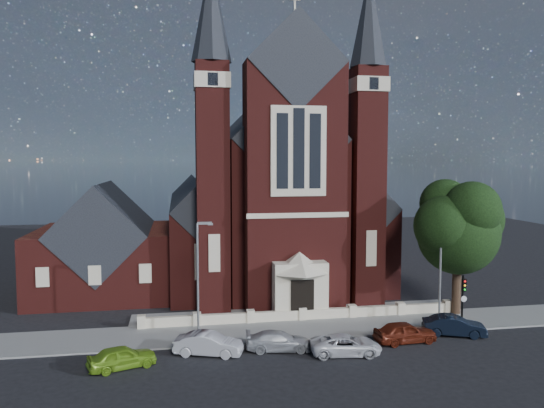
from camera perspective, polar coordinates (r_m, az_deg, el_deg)
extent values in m
plane|color=black|center=(49.69, 0.97, -9.60)|extent=(120.00, 120.00, 0.00)
cube|color=gray|center=(39.84, 3.95, -13.26)|extent=(60.00, 5.00, 0.12)
cube|color=gray|center=(43.56, 2.64, -11.67)|extent=(26.00, 3.00, 0.14)
cube|color=beige|center=(41.69, 3.26, -12.43)|extent=(24.00, 0.40, 0.90)
cube|color=#521916|center=(58.24, -0.91, -0.49)|extent=(10.00, 30.00, 14.00)
cube|color=black|center=(58.02, -0.92, 6.41)|extent=(10.00, 30.20, 10.00)
cube|color=#521916|center=(56.88, -8.24, -3.71)|extent=(5.00, 26.00, 8.00)
cube|color=#521916|center=(59.28, 6.43, -3.35)|extent=(5.00, 26.00, 8.00)
cube|color=black|center=(56.44, -8.29, 0.31)|extent=(5.01, 26.20, 5.01)
cube|color=black|center=(58.85, 6.47, 0.51)|extent=(5.01, 26.20, 5.01)
cube|color=#521916|center=(42.83, 2.40, 1.65)|extent=(8.00, 3.00, 20.00)
cube|color=black|center=(43.46, 2.45, 14.94)|extent=(8.00, 3.20, 8.00)
cube|color=beige|center=(41.26, 2.88, 5.70)|extent=(4.40, 0.15, 7.00)
cube|color=black|center=(41.20, 2.91, 5.98)|extent=(0.90, 0.08, 6.20)
cube|color=beige|center=(42.04, 2.96, -9.17)|extent=(4.20, 2.00, 4.40)
cube|color=black|center=(41.20, 3.29, -10.32)|extent=(1.80, 0.12, 3.20)
cone|color=beige|center=(41.57, 2.97, -6.23)|extent=(4.60, 4.60, 1.60)
cube|color=beige|center=(44.51, 2.47, 20.77)|extent=(0.15, 0.15, 1.60)
cube|color=#521916|center=(42.90, -6.40, 1.63)|extent=(2.60, 2.60, 20.00)
cube|color=beige|center=(43.29, -6.51, 12.94)|extent=(2.80, 2.80, 1.20)
cone|color=black|center=(44.41, -6.58, 19.98)|extent=(3.20, 3.20, 8.00)
cube|color=#521916|center=(45.62, 10.12, 1.77)|extent=(2.60, 2.60, 20.00)
cube|color=beige|center=(45.99, 10.28, 12.41)|extent=(2.80, 2.80, 1.20)
cone|color=black|center=(47.05, 10.38, 19.06)|extent=(3.20, 3.20, 8.00)
cube|color=#521916|center=(51.54, -17.54, -5.89)|extent=(12.00, 12.00, 6.00)
cube|color=black|center=(51.09, -17.62, -2.58)|extent=(8.49, 12.20, 8.49)
cylinder|color=black|center=(45.09, 19.24, -8.09)|extent=(0.70, 0.70, 5.00)
sphere|color=black|center=(44.39, 19.38, -3.04)|extent=(6.40, 6.40, 6.40)
sphere|color=black|center=(43.34, 20.70, -0.60)|extent=(4.40, 4.40, 4.40)
cylinder|color=gray|center=(37.21, -7.99, -8.20)|extent=(0.16, 0.16, 8.00)
cube|color=gray|center=(36.55, -7.28, -2.06)|extent=(1.00, 0.15, 0.18)
cube|color=gray|center=(36.58, -6.65, -2.17)|extent=(0.35, 0.22, 0.12)
cylinder|color=gray|center=(41.88, 17.65, -6.92)|extent=(0.16, 0.16, 8.00)
cube|color=gray|center=(41.51, 18.39, -1.45)|extent=(1.00, 0.15, 0.18)
cube|color=gray|center=(41.71, 18.87, -1.55)|extent=(0.35, 0.22, 0.12)
cylinder|color=black|center=(41.52, 19.79, -9.91)|extent=(0.14, 0.14, 4.00)
cube|color=black|center=(41.09, 19.95, -8.20)|extent=(0.28, 0.22, 0.90)
sphere|color=red|center=(40.92, 20.05, -7.83)|extent=(0.14, 0.14, 0.14)
sphere|color=#CC8C0C|center=(40.98, 20.04, -8.24)|extent=(0.14, 0.14, 0.14)
sphere|color=#0C9919|center=(41.05, 20.03, -8.65)|extent=(0.14, 0.14, 0.14)
imported|color=#70A320|center=(33.78, -15.83, -15.57)|extent=(4.30, 2.85, 1.36)
imported|color=#B1B2B9|center=(34.84, -6.84, -14.72)|extent=(4.58, 2.74, 1.42)
imported|color=#A6A9AE|center=(35.42, 0.74, -14.51)|extent=(4.48, 2.29, 1.25)
imported|color=white|center=(35.01, 7.95, -14.78)|extent=(4.72, 2.56, 1.26)
imported|color=#601E10|center=(37.84, 14.11, -13.22)|extent=(4.35, 2.02, 1.44)
imported|color=black|center=(40.21, 19.00, -12.28)|extent=(4.55, 2.88, 1.42)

